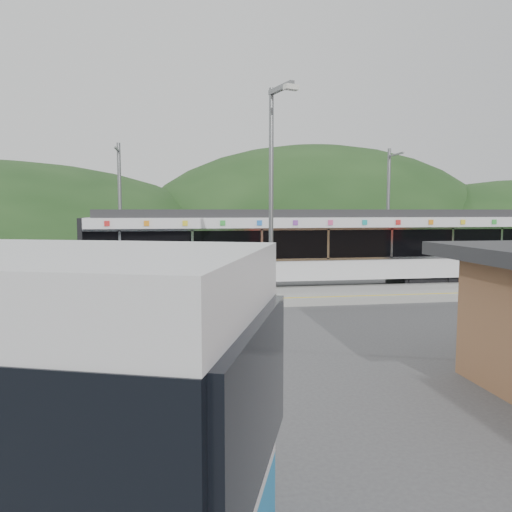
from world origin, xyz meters
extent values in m
plane|color=#4C4C4F|center=(0.00, 0.00, 0.00)|extent=(120.00, 120.00, 0.00)
ellipsoid|color=#1E3D19|center=(16.00, 54.00, 0.00)|extent=(52.00, 39.00, 26.00)
cube|color=#9E9E99|center=(0.00, 3.30, 0.15)|extent=(26.00, 3.20, 0.30)
cube|color=yellow|center=(0.00, 2.00, 0.30)|extent=(26.00, 0.10, 0.01)
cube|color=black|center=(-4.12, 6.00, 0.30)|extent=(3.20, 2.20, 0.56)
cube|color=black|center=(7.88, 6.00, 0.30)|extent=(3.20, 2.20, 0.56)
cube|color=silver|center=(1.88, 6.00, 1.04)|extent=(20.00, 2.90, 0.92)
cube|color=black|center=(1.88, 6.00, 2.23)|extent=(20.00, 2.96, 1.45)
cube|color=silver|center=(1.88, 4.50, 1.55)|extent=(20.00, 0.05, 0.10)
cube|color=silver|center=(1.88, 4.50, 2.90)|extent=(20.00, 0.05, 0.10)
cube|color=silver|center=(1.88, 6.00, 3.17)|extent=(20.00, 2.90, 0.45)
cube|color=#2D2D30|center=(1.88, 6.00, 3.58)|extent=(19.40, 2.50, 0.36)
cube|color=yellow|center=(12.00, 6.00, 1.90)|extent=(0.24, 2.92, 3.00)
cube|color=black|center=(-8.22, 6.00, 1.90)|extent=(0.20, 2.92, 3.00)
cube|color=silver|center=(-6.62, 4.50, 2.23)|extent=(0.10, 0.05, 1.35)
cube|color=silver|center=(-3.62, 4.50, 2.23)|extent=(0.10, 0.05, 1.35)
cube|color=silver|center=(-0.62, 4.50, 2.23)|extent=(0.10, 0.05, 1.35)
cube|color=silver|center=(2.38, 4.50, 2.23)|extent=(0.10, 0.05, 1.35)
cube|color=silver|center=(5.38, 4.50, 2.23)|extent=(0.10, 0.05, 1.35)
cube|color=silver|center=(8.38, 4.50, 2.23)|extent=(0.10, 0.05, 1.35)
cube|color=silver|center=(10.88, 4.50, 2.23)|extent=(0.10, 0.05, 1.35)
cube|color=red|center=(-7.12, 4.51, 3.18)|extent=(0.22, 0.04, 0.22)
cube|color=orange|center=(-5.52, 4.51, 3.18)|extent=(0.22, 0.04, 0.22)
cube|color=yellow|center=(-3.92, 4.51, 3.18)|extent=(0.22, 0.04, 0.22)
cube|color=green|center=(-2.32, 4.51, 3.18)|extent=(0.22, 0.04, 0.22)
cube|color=blue|center=(-0.72, 4.51, 3.18)|extent=(0.22, 0.04, 0.22)
cube|color=purple|center=(0.88, 4.51, 3.18)|extent=(0.22, 0.04, 0.22)
cube|color=#E54C8C|center=(2.48, 4.51, 3.18)|extent=(0.22, 0.04, 0.22)
cube|color=#19A5A5|center=(4.08, 4.51, 3.18)|extent=(0.22, 0.04, 0.22)
cube|color=red|center=(5.68, 4.51, 3.18)|extent=(0.22, 0.04, 0.22)
cube|color=orange|center=(7.28, 4.51, 3.18)|extent=(0.22, 0.04, 0.22)
cube|color=yellow|center=(8.88, 4.51, 3.18)|extent=(0.22, 0.04, 0.22)
cube|color=green|center=(10.48, 4.51, 3.18)|extent=(0.22, 0.04, 0.22)
cylinder|color=slate|center=(-7.00, 8.60, 3.50)|extent=(0.18, 0.18, 7.00)
cube|color=slate|center=(-7.00, 7.80, 6.60)|extent=(0.08, 1.80, 0.08)
cylinder|color=slate|center=(7.00, 8.60, 3.50)|extent=(0.18, 0.18, 7.00)
cube|color=slate|center=(7.00, 7.80, 6.60)|extent=(0.08, 1.80, 0.08)
cylinder|color=slate|center=(-1.87, -4.04, 3.42)|extent=(0.12, 0.12, 6.83)
cube|color=slate|center=(-1.87, -4.56, 6.72)|extent=(0.43, 1.13, 0.12)
cube|color=silver|center=(-1.87, -5.07, 6.63)|extent=(0.39, 0.27, 0.12)
camera|label=1|loc=(-4.35, -16.83, 3.73)|focal=35.00mm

